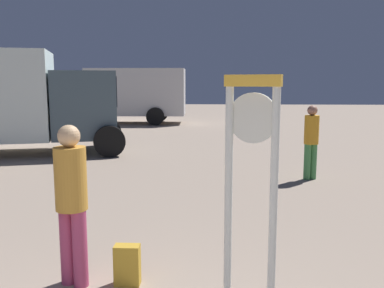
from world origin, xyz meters
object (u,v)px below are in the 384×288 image
Objects in this scene: backpack at (127,265)px; box_truck_far at (123,93)px; standing_clock at (251,169)px; person_near_clock at (72,197)px; person_distant at (311,138)px.

backpack is 17.94m from box_truck_far.
standing_clock is 18.67m from box_truck_far.
person_near_clock is at bearing -177.12° from backpack.
box_truck_far is at bearing 118.79° from person_distant.
backpack is at bearing 2.88° from person_near_clock.
standing_clock is 1.33× the size of person_distant.
standing_clock reaches higher than backpack.
person_near_clock is at bearing -125.43° from person_distant.
box_truck_far is at bearing 105.80° from standing_clock.
person_near_clock is 6.13m from person_distant.
standing_clock is 5.76m from person_distant.
backpack is 5.85m from person_distant.
backpack is (0.55, 0.03, -0.73)m from person_near_clock.
person_distant is (1.78, 5.46, -0.44)m from standing_clock.
person_near_clock is (-1.77, 0.47, -0.41)m from standing_clock.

